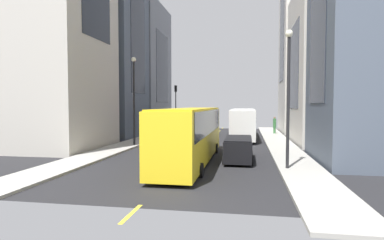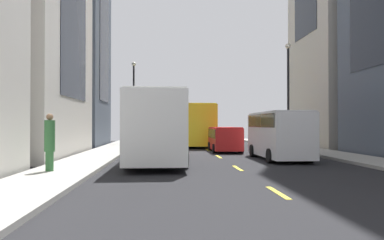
{
  "view_description": "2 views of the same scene",
  "coord_description": "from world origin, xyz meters",
  "px_view_note": "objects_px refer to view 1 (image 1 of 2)",
  "views": [
    {
      "loc": [
        -3.97,
        31.44,
        3.81
      ],
      "look_at": [
        0.84,
        3.67,
        2.48
      ],
      "focal_mm": 29.86,
      "sensor_mm": 36.0,
      "label": 1
    },
    {
      "loc": [
        -3.08,
        -25.46,
        1.88
      ],
      "look_at": [
        -1.07,
        4.56,
        2.27
      ],
      "focal_mm": 35.92,
      "sensor_mm": 36.0,
      "label": 2
    }
  ],
  "objects_px": {
    "streetcar_yellow": "(192,130)",
    "pedestrian_crossing_near": "(193,123)",
    "city_bus_white": "(243,121)",
    "car_red_1": "(195,134)",
    "pedestrian_waiting_curb": "(275,125)",
    "delivery_van_white": "(186,125)",
    "car_black_0": "(238,147)",
    "traffic_light_near_corner": "(176,99)"
  },
  "relations": [
    {
      "from": "streetcar_yellow",
      "to": "pedestrian_crossing_near",
      "type": "height_order",
      "value": "streetcar_yellow"
    },
    {
      "from": "city_bus_white",
      "to": "pedestrian_crossing_near",
      "type": "distance_m",
      "value": 12.83
    },
    {
      "from": "city_bus_white",
      "to": "car_red_1",
      "type": "bearing_deg",
      "value": 53.74
    },
    {
      "from": "city_bus_white",
      "to": "pedestrian_waiting_curb",
      "type": "xyz_separation_m",
      "value": [
        -3.93,
        -5.66,
        -0.72
      ]
    },
    {
      "from": "delivery_van_white",
      "to": "pedestrian_crossing_near",
      "type": "bearing_deg",
      "value": -84.85
    },
    {
      "from": "city_bus_white",
      "to": "pedestrian_waiting_curb",
      "type": "bearing_deg",
      "value": -124.74
    },
    {
      "from": "car_black_0",
      "to": "car_red_1",
      "type": "bearing_deg",
      "value": -63.29
    },
    {
      "from": "car_black_0",
      "to": "car_red_1",
      "type": "xyz_separation_m",
      "value": [
        4.4,
        -8.75,
        0.07
      ]
    },
    {
      "from": "traffic_light_near_corner",
      "to": "pedestrian_waiting_curb",
      "type": "bearing_deg",
      "value": 168.6
    },
    {
      "from": "city_bus_white",
      "to": "pedestrian_crossing_near",
      "type": "height_order",
      "value": "city_bus_white"
    },
    {
      "from": "city_bus_white",
      "to": "car_red_1",
      "type": "distance_m",
      "value": 7.71
    },
    {
      "from": "traffic_light_near_corner",
      "to": "streetcar_yellow",
      "type": "bearing_deg",
      "value": 105.12
    },
    {
      "from": "city_bus_white",
      "to": "traffic_light_near_corner",
      "type": "bearing_deg",
      "value": -40.88
    },
    {
      "from": "city_bus_white",
      "to": "delivery_van_white",
      "type": "relative_size",
      "value": 1.97
    },
    {
      "from": "streetcar_yellow",
      "to": "car_black_0",
      "type": "xyz_separation_m",
      "value": [
        -3.05,
        -0.89,
        -1.17
      ]
    },
    {
      "from": "delivery_van_white",
      "to": "city_bus_white",
      "type": "bearing_deg",
      "value": -179.15
    },
    {
      "from": "car_black_0",
      "to": "streetcar_yellow",
      "type": "bearing_deg",
      "value": 16.16
    },
    {
      "from": "streetcar_yellow",
      "to": "traffic_light_near_corner",
      "type": "bearing_deg",
      "value": -74.88
    },
    {
      "from": "delivery_van_white",
      "to": "traffic_light_near_corner",
      "type": "relative_size",
      "value": 0.95
    },
    {
      "from": "car_black_0",
      "to": "pedestrian_crossing_near",
      "type": "xyz_separation_m",
      "value": [
        7.36,
        -25.3,
        0.22
      ]
    },
    {
      "from": "streetcar_yellow",
      "to": "traffic_light_near_corner",
      "type": "distance_m",
      "value": 25.2
    },
    {
      "from": "delivery_van_white",
      "to": "car_black_0",
      "type": "height_order",
      "value": "delivery_van_white"
    },
    {
      "from": "streetcar_yellow",
      "to": "pedestrian_waiting_curb",
      "type": "height_order",
      "value": "streetcar_yellow"
    },
    {
      "from": "city_bus_white",
      "to": "car_black_0",
      "type": "distance_m",
      "value": 14.95
    },
    {
      "from": "pedestrian_crossing_near",
      "to": "pedestrian_waiting_curb",
      "type": "bearing_deg",
      "value": -104.42
    },
    {
      "from": "car_red_1",
      "to": "traffic_light_near_corner",
      "type": "xyz_separation_m",
      "value": [
        5.19,
        -14.58,
        3.59
      ]
    },
    {
      "from": "traffic_light_near_corner",
      "to": "car_black_0",
      "type": "bearing_deg",
      "value": 112.36
    },
    {
      "from": "city_bus_white",
      "to": "pedestrian_waiting_curb",
      "type": "distance_m",
      "value": 6.93
    },
    {
      "from": "car_red_1",
      "to": "pedestrian_crossing_near",
      "type": "xyz_separation_m",
      "value": [
        2.96,
        -16.55,
        0.15
      ]
    },
    {
      "from": "streetcar_yellow",
      "to": "traffic_light_near_corner",
      "type": "relative_size",
      "value": 2.12
    },
    {
      "from": "pedestrian_waiting_curb",
      "to": "streetcar_yellow",
      "type": "bearing_deg",
      "value": 8.18
    },
    {
      "from": "car_red_1",
      "to": "pedestrian_waiting_curb",
      "type": "relative_size",
      "value": 2.0
    },
    {
      "from": "pedestrian_waiting_curb",
      "to": "traffic_light_near_corner",
      "type": "xyz_separation_m",
      "value": [
        13.64,
        -2.75,
        3.32
      ]
    },
    {
      "from": "pedestrian_crossing_near",
      "to": "traffic_light_near_corner",
      "type": "distance_m",
      "value": 4.55
    },
    {
      "from": "city_bus_white",
      "to": "pedestrian_crossing_near",
      "type": "bearing_deg",
      "value": -54.22
    },
    {
      "from": "streetcar_yellow",
      "to": "car_red_1",
      "type": "bearing_deg",
      "value": -82.04
    },
    {
      "from": "delivery_van_white",
      "to": "car_black_0",
      "type": "xyz_separation_m",
      "value": [
        -6.42,
        14.82,
        -0.57
      ]
    },
    {
      "from": "car_black_0",
      "to": "city_bus_white",
      "type": "bearing_deg",
      "value": -90.47
    },
    {
      "from": "city_bus_white",
      "to": "pedestrian_crossing_near",
      "type": "xyz_separation_m",
      "value": [
        7.48,
        -10.38,
        -0.84
      ]
    },
    {
      "from": "pedestrian_crossing_near",
      "to": "car_black_0",
      "type": "bearing_deg",
      "value": -155.71
    },
    {
      "from": "car_red_1",
      "to": "pedestrian_crossing_near",
      "type": "relative_size",
      "value": 2.03
    },
    {
      "from": "streetcar_yellow",
      "to": "delivery_van_white",
      "type": "bearing_deg",
      "value": -77.91
    }
  ]
}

